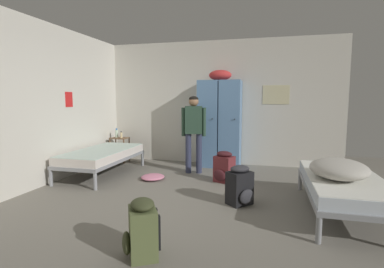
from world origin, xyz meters
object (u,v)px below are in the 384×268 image
Objects in this scene: clothes_pile_pink at (153,177)px; bed_right at (343,185)px; bedding_heap at (339,169)px; water_bottle at (117,133)px; backpack_maroon at (224,168)px; person_traveler at (194,127)px; backpack_black at (240,186)px; bed_left_rear at (102,155)px; backpack_olive at (142,230)px; locker_bank at (220,122)px; shelf_unit at (120,147)px; lotion_bottle at (121,135)px.

bed_right is at bearing -17.11° from clothes_pile_pink.
bedding_heap is 3.10m from clothes_pile_pink.
water_bottle reaches higher than backpack_maroon.
bedding_heap is 2.84m from person_traveler.
bedding_heap reaches higher than backpack_black.
backpack_black reaches higher than bed_right.
backpack_black is 1.22× the size of clothes_pile_pink.
bed_left_rear is at bearing 164.08° from bedding_heap.
person_traveler is at bearing 95.56° from backpack_olive.
person_traveler is 2.11m from water_bottle.
locker_bank reaches higher than shelf_unit.
locker_bank reaches higher than backpack_black.
person_traveler reaches higher than backpack_maroon.
lotion_bottle is 0.28× the size of backpack_olive.
bed_left_rear is 1.85m from person_traveler.
clothes_pile_pink is at bearing 162.89° from bed_right.
person_traveler reaches higher than backpack_olive.
water_bottle is (-0.08, 0.02, 0.32)m from shelf_unit.
bedding_heap is 1.26m from backpack_black.
clothes_pile_pink is at bearing -43.18° from shelf_unit.
lotion_bottle is at bearing -175.33° from locker_bank.
lotion_bottle is at bearing 144.23° from backpack_black.
shelf_unit is at bearing -14.04° from water_bottle.
lotion_bottle is 4.31m from backpack_olive.
bed_right is at bearing -0.55° from backpack_black.
bedding_heap is 4.84m from water_bottle.
bedding_heap reaches higher than backpack_olive.
shelf_unit is 2.70× the size of water_bottle.
person_traveler is (-2.26, 1.69, 0.31)m from bedding_heap.
lotion_bottle reaches higher than shelf_unit.
bed_left_rear is at bearing -74.25° from water_bottle.
lotion_bottle is at bearing -21.80° from water_bottle.
bedding_heap is at bearing -28.48° from lotion_bottle.
locker_bank is at bearing 3.54° from shelf_unit.
backpack_olive is (1.98, -2.60, -0.12)m from bed_left_rear.
bed_left_rear is 1.26× the size of person_traveler.
person_traveler is at bearing -16.43° from lotion_bottle.
bedding_heap is at bearing -28.50° from shelf_unit.
bed_left_rear is at bearing -161.45° from person_traveler.
backpack_maroon is at bearing 1.57° from bed_left_rear.
backpack_olive is (2.31, -3.77, -0.40)m from water_bottle.
bed_right is at bearing 53.15° from bedding_heap.
bed_right is 4.20× the size of clothes_pile_pink.
clothes_pile_pink is at bearing -132.86° from person_traveler.
bed_right is 3.45× the size of backpack_maroon.
bed_left_rear is at bearing -178.43° from backpack_maroon.
backpack_maroon is (0.68, -0.50, -0.65)m from person_traveler.
bed_left_rear is 9.00× the size of water_bottle.
shelf_unit reaches higher than backpack_olive.
locker_bank reaches higher than lotion_bottle.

